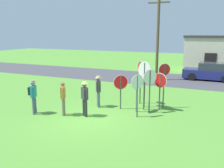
# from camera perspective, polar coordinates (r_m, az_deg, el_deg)

# --- Properties ---
(ground_plane) EXTENTS (80.00, 80.00, 0.00)m
(ground_plane) POSITION_cam_1_polar(r_m,az_deg,el_deg) (12.10, -5.25, -7.96)
(ground_plane) COLOR #518E33
(street_asphalt) EXTENTS (60.00, 6.40, 0.01)m
(street_asphalt) POSITION_cam_1_polar(r_m,az_deg,el_deg) (22.80, 9.40, 1.36)
(street_asphalt) COLOR #424247
(street_asphalt) RESTS_ON ground
(building_background) EXTENTS (5.32, 5.16, 3.74)m
(building_background) POSITION_cam_1_polar(r_m,az_deg,el_deg) (28.43, 21.92, 6.53)
(building_background) COLOR beige
(building_background) RESTS_ON ground
(utility_pole) EXTENTS (1.80, 0.24, 7.05)m
(utility_pole) POSITION_cam_1_polar(r_m,az_deg,el_deg) (21.62, 10.45, 10.62)
(utility_pole) COLOR brown
(utility_pole) RESTS_ON ground
(parked_car_on_street) EXTENTS (4.31, 2.04, 1.51)m
(parked_car_on_street) POSITION_cam_1_polar(r_m,az_deg,el_deg) (23.13, 21.56, 2.55)
(parked_car_on_street) COLOR navy
(parked_car_on_street) RESTS_ON ground
(stop_sign_far_back) EXTENTS (0.50, 0.61, 2.25)m
(stop_sign_far_back) POSITION_cam_1_polar(r_m,az_deg,el_deg) (12.71, 8.66, 0.16)
(stop_sign_far_back) COLOR #474C4C
(stop_sign_far_back) RESTS_ON ground
(stop_sign_center_cluster) EXTENTS (0.44, 0.59, 2.11)m
(stop_sign_center_cluster) POSITION_cam_1_polar(r_m,az_deg,el_deg) (12.00, 5.80, -1.03)
(stop_sign_center_cluster) COLOR #474C4C
(stop_sign_center_cluster) RESTS_ON ground
(stop_sign_tallest) EXTENTS (0.75, 0.36, 2.60)m
(stop_sign_tallest) POSITION_cam_1_polar(r_m,az_deg,el_deg) (13.13, 7.45, 1.69)
(stop_sign_tallest) COLOR #474C4C
(stop_sign_tallest) RESTS_ON ground
(stop_sign_leaning_right) EXTENTS (0.85, 0.32, 2.46)m
(stop_sign_leaning_right) POSITION_cam_1_polar(r_m,az_deg,el_deg) (13.60, 7.56, 1.65)
(stop_sign_leaning_right) COLOR #474C4C
(stop_sign_leaning_right) RESTS_ON ground
(stop_sign_leaning_left) EXTENTS (0.66, 0.46, 1.87)m
(stop_sign_leaning_left) POSITION_cam_1_polar(r_m,az_deg,el_deg) (13.23, 1.99, -0.48)
(stop_sign_leaning_left) COLOR #474C4C
(stop_sign_leaning_left) RESTS_ON ground
(stop_sign_rear_right) EXTENTS (0.13, 0.76, 1.94)m
(stop_sign_rear_right) POSITION_cam_1_polar(r_m,az_deg,el_deg) (12.78, 5.70, -0.72)
(stop_sign_rear_right) COLOR #474C4C
(stop_sign_rear_right) RESTS_ON ground
(stop_sign_rear_left) EXTENTS (0.55, 0.42, 2.46)m
(stop_sign_rear_left) POSITION_cam_1_polar(r_m,az_deg,el_deg) (13.64, 11.86, 1.30)
(stop_sign_rear_left) COLOR #474C4C
(stop_sign_rear_left) RESTS_ON ground
(stop_sign_low_front) EXTENTS (0.75, 0.29, 2.01)m
(stop_sign_low_front) POSITION_cam_1_polar(r_m,az_deg,el_deg) (13.26, 10.94, -0.21)
(stop_sign_low_front) COLOR #474C4C
(stop_sign_low_front) RESTS_ON ground
(stop_sign_nearest) EXTENTS (0.47, 0.49, 2.49)m
(stop_sign_nearest) POSITION_cam_1_polar(r_m,az_deg,el_deg) (14.27, 6.53, 2.00)
(stop_sign_nearest) COLOR #474C4C
(stop_sign_nearest) RESTS_ON ground
(person_near_signs) EXTENTS (0.44, 0.53, 1.74)m
(person_near_signs) POSITION_cam_1_polar(r_m,az_deg,el_deg) (13.13, -17.63, -2.29)
(person_near_signs) COLOR #4C5670
(person_near_signs) RESTS_ON ground
(person_in_teal) EXTENTS (0.37, 0.51, 1.69)m
(person_in_teal) POSITION_cam_1_polar(r_m,az_deg,el_deg) (12.54, -11.14, -2.87)
(person_in_teal) COLOR #7A6B56
(person_in_teal) RESTS_ON ground
(person_in_dark_shirt) EXTENTS (0.39, 0.48, 1.74)m
(person_in_dark_shirt) POSITION_cam_1_polar(r_m,az_deg,el_deg) (13.69, -3.16, -1.29)
(person_in_dark_shirt) COLOR #4C5670
(person_in_dark_shirt) RESTS_ON ground
(person_on_left) EXTENTS (0.49, 0.38, 1.74)m
(person_on_left) POSITION_cam_1_polar(r_m,az_deg,el_deg) (12.20, -6.28, -2.96)
(person_on_left) COLOR #2D2D33
(person_on_left) RESTS_ON ground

